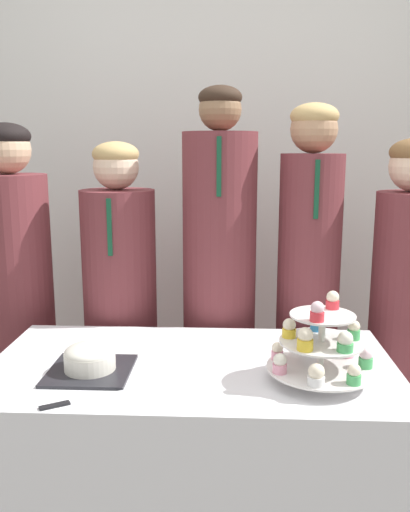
# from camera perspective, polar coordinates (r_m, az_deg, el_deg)

# --- Properties ---
(wall_back) EXTENTS (9.00, 0.06, 2.70)m
(wall_back) POSITION_cam_1_polar(r_m,az_deg,el_deg) (2.92, 0.40, 10.47)
(wall_back) COLOR silver
(wall_back) RESTS_ON ground_plane
(table) EXTENTS (1.30, 0.70, 0.72)m
(table) POSITION_cam_1_polar(r_m,az_deg,el_deg) (1.94, -1.33, -21.07)
(table) COLOR white
(table) RESTS_ON ground_plane
(round_cake) EXTENTS (0.25, 0.25, 0.09)m
(round_cake) POSITION_cam_1_polar(r_m,az_deg,el_deg) (1.73, -12.03, -10.58)
(round_cake) COLOR #232328
(round_cake) RESTS_ON table
(cake_knife) EXTENTS (0.24, 0.15, 0.01)m
(cake_knife) POSITION_cam_1_polar(r_m,az_deg,el_deg) (1.56, -13.76, -14.72)
(cake_knife) COLOR silver
(cake_knife) RESTS_ON table
(cupcake_stand) EXTENTS (0.32, 0.32, 0.26)m
(cupcake_stand) POSITION_cam_1_polar(r_m,az_deg,el_deg) (1.64, 12.20, -9.25)
(cupcake_stand) COLOR silver
(cupcake_stand) RESTS_ON table
(student_0) EXTENTS (0.31, 0.31, 1.49)m
(student_0) POSITION_cam_1_polar(r_m,az_deg,el_deg) (2.45, -19.10, -5.53)
(student_0) COLOR brown
(student_0) RESTS_ON ground_plane
(student_1) EXTENTS (0.30, 0.31, 1.42)m
(student_1) POSITION_cam_1_polar(r_m,az_deg,el_deg) (2.33, -8.83, -6.91)
(student_1) COLOR brown
(student_1) RESTS_ON ground_plane
(student_2) EXTENTS (0.30, 0.30, 1.63)m
(student_2) POSITION_cam_1_polar(r_m,az_deg,el_deg) (2.26, 1.50, -4.69)
(student_2) COLOR brown
(student_2) RESTS_ON ground_plane
(student_3) EXTENTS (0.25, 0.26, 1.57)m
(student_3) POSITION_cam_1_polar(r_m,az_deg,el_deg) (2.28, 10.71, -4.88)
(student_3) COLOR brown
(student_3) RESTS_ON ground_plane
(student_4) EXTENTS (0.28, 0.28, 1.43)m
(student_4) POSITION_cam_1_polar(r_m,az_deg,el_deg) (2.39, 20.16, -6.38)
(student_4) COLOR brown
(student_4) RESTS_ON ground_plane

